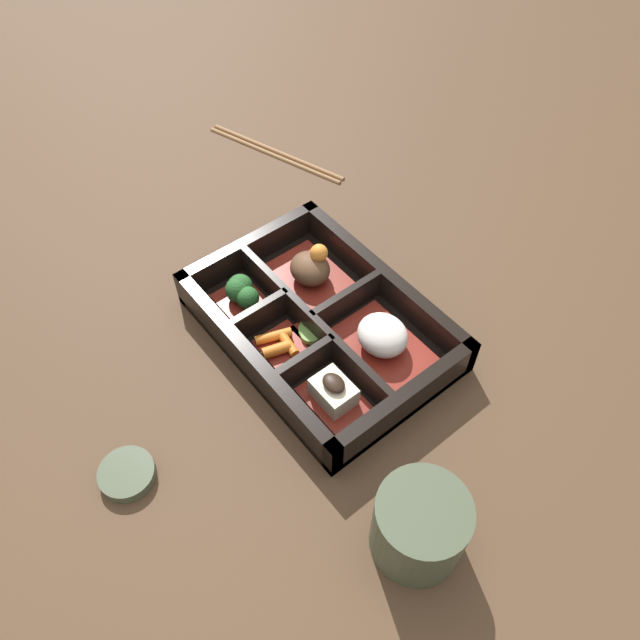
# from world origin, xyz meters

# --- Properties ---
(ground_plane) EXTENTS (3.00, 3.00, 0.00)m
(ground_plane) POSITION_xyz_m (0.00, 0.00, 0.00)
(ground_plane) COLOR #4C3523
(bento_base) EXTENTS (0.28, 0.19, 0.01)m
(bento_base) POSITION_xyz_m (0.00, 0.00, 0.01)
(bento_base) COLOR black
(bento_base) RESTS_ON ground_plane
(bento_rim) EXTENTS (0.28, 0.19, 0.05)m
(bento_rim) POSITION_xyz_m (-0.00, -0.00, 0.02)
(bento_rim) COLOR black
(bento_rim) RESTS_ON ground_plane
(bowl_stew) EXTENTS (0.10, 0.07, 0.05)m
(bowl_stew) POSITION_xyz_m (-0.06, 0.04, 0.03)
(bowl_stew) COLOR maroon
(bowl_stew) RESTS_ON bento_base
(bowl_rice) EXTENTS (0.10, 0.07, 0.04)m
(bowl_rice) POSITION_xyz_m (0.06, 0.03, 0.03)
(bowl_rice) COLOR maroon
(bowl_rice) RESTS_ON bento_base
(bowl_greens) EXTENTS (0.06, 0.05, 0.03)m
(bowl_greens) POSITION_xyz_m (-0.08, -0.05, 0.03)
(bowl_greens) COLOR maroon
(bowl_greens) RESTS_ON bento_base
(bowl_carrots) EXTENTS (0.06, 0.05, 0.02)m
(bowl_carrots) POSITION_xyz_m (-0.00, -0.05, 0.02)
(bowl_carrots) COLOR maroon
(bowl_carrots) RESTS_ON bento_base
(bowl_tofu) EXTENTS (0.07, 0.05, 0.04)m
(bowl_tofu) POSITION_xyz_m (0.08, -0.05, 0.02)
(bowl_tofu) COLOR maroon
(bowl_tofu) RESTS_ON bento_base
(bowl_pickles) EXTENTS (0.04, 0.03, 0.01)m
(bowl_pickles) POSITION_xyz_m (0.00, -0.01, 0.02)
(bowl_pickles) COLOR maroon
(bowl_pickles) RESTS_ON bento_base
(tea_cup) EXTENTS (0.08, 0.08, 0.07)m
(tea_cup) POSITION_xyz_m (0.23, -0.08, 0.04)
(tea_cup) COLOR #424C38
(tea_cup) RESTS_ON ground_plane
(chopsticks) EXTENTS (0.22, 0.09, 0.01)m
(chopsticks) POSITION_xyz_m (-0.29, 0.15, 0.00)
(chopsticks) COLOR brown
(chopsticks) RESTS_ON ground_plane
(sauce_dish) EXTENTS (0.05, 0.05, 0.01)m
(sauce_dish) POSITION_xyz_m (0.02, -0.25, 0.01)
(sauce_dish) COLOR #424C38
(sauce_dish) RESTS_ON ground_plane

